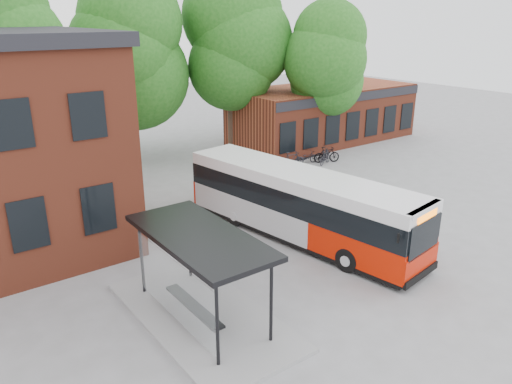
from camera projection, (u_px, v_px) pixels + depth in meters
ground at (291, 265)px, 19.09m from camera, size 100.00×100.00×0.00m
shop_row at (323, 114)px, 37.42m from camera, size 14.00×6.20×4.00m
bus_shelter at (201, 276)px, 15.32m from camera, size 3.60×7.00×2.90m
bike_rail at (300, 161)px, 31.79m from camera, size 5.20×0.10×0.38m
tree_0 at (7, 86)px, 25.99m from camera, size 7.92×7.92×11.00m
tree_1 at (127, 80)px, 30.77m from camera, size 7.92×7.92×10.40m
tree_2 at (230, 70)px, 33.83m from camera, size 7.92×7.92×11.00m
tree_3 at (324, 83)px, 33.90m from camera, size 7.04×7.04×9.28m
city_bus at (299, 205)px, 21.01m from camera, size 4.09×11.68×2.91m
bicycle_0 at (253, 163)px, 30.70m from camera, size 1.57×0.62×0.81m
bicycle_1 at (291, 160)px, 30.80m from camera, size 1.86×0.82×1.08m
bicycle_4 at (307, 157)px, 31.89m from camera, size 1.60×0.66×0.82m
bicycle_5 at (325, 157)px, 31.76m from camera, size 1.54×0.95×0.90m
bicycle_6 at (324, 154)px, 32.66m from camera, size 1.71×1.14×0.85m
bicycle_7 at (327, 155)px, 32.10m from camera, size 1.77×1.14×1.03m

